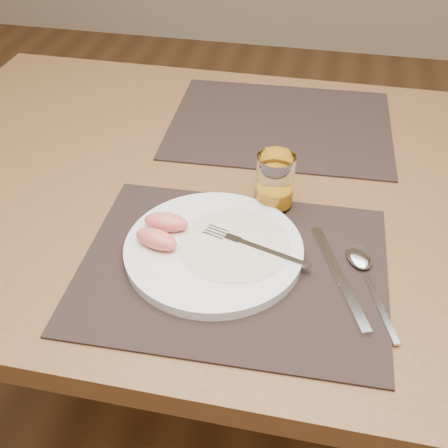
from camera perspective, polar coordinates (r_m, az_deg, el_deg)
ground at (r=1.56m, az=2.30°, el=-19.00°), size 5.00×5.00×0.00m
table at (r=1.05m, az=3.23°, el=0.35°), size 1.40×0.90×0.75m
placemat_near at (r=0.83m, az=0.92°, el=-4.42°), size 0.46×0.36×0.00m
placemat_far at (r=1.19m, az=5.76°, el=10.07°), size 0.47×0.37×0.00m
plate at (r=0.85m, az=-1.05°, el=-2.59°), size 0.27×0.27×0.02m
plate_dressing at (r=0.85m, az=1.08°, el=-1.99°), size 0.17×0.17×0.00m
fork at (r=0.84m, az=2.35°, el=-2.02°), size 0.17×0.07×0.00m
knife at (r=0.82m, az=12.01°, el=-6.06°), size 0.10×0.21×0.01m
spoon at (r=0.85m, az=13.86°, el=-3.93°), size 0.08×0.19×0.01m
juice_glass at (r=0.93m, az=5.18°, el=4.08°), size 0.06×0.06×0.09m
grapefruit_wedges at (r=0.85m, az=-6.39°, el=-0.64°), size 0.08×0.08×0.03m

